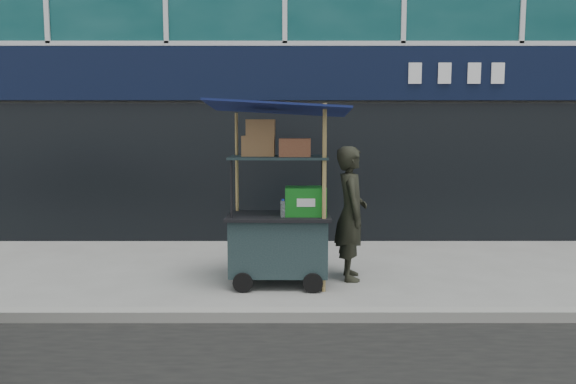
{
  "coord_description": "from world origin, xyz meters",
  "views": [
    {
      "loc": [
        0.04,
        -5.82,
        2.0
      ],
      "look_at": [
        0.05,
        1.2,
        1.18
      ],
      "focal_mm": 35.0,
      "sensor_mm": 36.0,
      "label": 1
    }
  ],
  "objects": [
    {
      "name": "vendor_cart",
      "position": [
        -0.05,
        1.16,
        0.82
      ],
      "size": [
        1.74,
        1.25,
        2.33
      ],
      "rotation": [
        0.0,
        0.0,
        -0.02
      ],
      "color": "#19272A",
      "rests_on": "ground"
    },
    {
      "name": "curb",
      "position": [
        0.0,
        -0.2,
        0.06
      ],
      "size": [
        80.0,
        0.18,
        0.12
      ],
      "primitive_type": "cube",
      "color": "gray",
      "rests_on": "ground"
    },
    {
      "name": "ground",
      "position": [
        0.0,
        0.0,
        0.0
      ],
      "size": [
        80.0,
        80.0,
        0.0
      ],
      "primitive_type": "plane",
      "color": "slate",
      "rests_on": "ground"
    },
    {
      "name": "vendor_man",
      "position": [
        0.88,
        1.44,
        0.88
      ],
      "size": [
        0.42,
        0.64,
        1.75
      ],
      "primitive_type": "imported",
      "rotation": [
        0.0,
        0.0,
        1.58
      ],
      "color": "black",
      "rests_on": "ground"
    }
  ]
}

